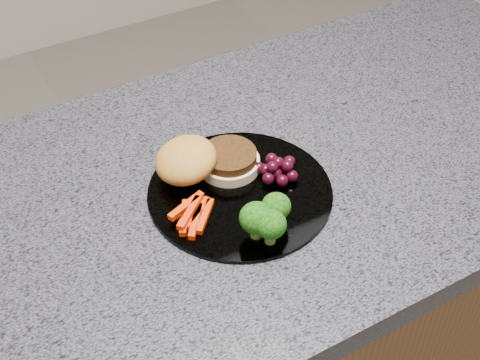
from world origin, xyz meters
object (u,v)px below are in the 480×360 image
at_px(island_cabinet, 274,339).
at_px(plate, 240,192).
at_px(grape_bunch, 277,169).
at_px(burger, 202,163).

xyz_separation_m(island_cabinet, plate, (-0.09, -0.03, 0.47)).
distance_m(plate, grape_bunch, 0.06).
bearing_deg(grape_bunch, island_cabinet, 43.61).
xyz_separation_m(island_cabinet, burger, (-0.12, 0.03, 0.50)).
height_order(island_cabinet, grape_bunch, grape_bunch).
height_order(plate, burger, burger).
relative_size(plate, grape_bunch, 4.12).
height_order(island_cabinet, plate, plate).
bearing_deg(plate, island_cabinet, 18.54).
bearing_deg(plate, burger, 117.33).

